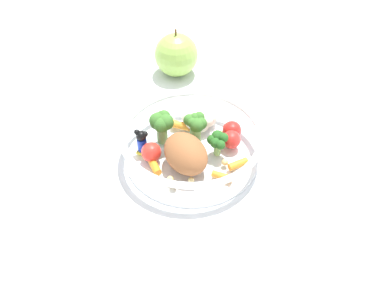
# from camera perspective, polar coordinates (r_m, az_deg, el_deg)

# --- Properties ---
(ground_plane) EXTENTS (2.40, 2.40, 0.00)m
(ground_plane) POSITION_cam_1_polar(r_m,az_deg,el_deg) (0.70, 0.32, -2.44)
(ground_plane) COLOR white
(food_container) EXTENTS (0.21, 0.21, 0.07)m
(food_container) POSITION_cam_1_polar(r_m,az_deg,el_deg) (0.69, -0.15, 0.37)
(food_container) COLOR white
(food_container) RESTS_ON ground_plane
(loose_apple) EXTENTS (0.08, 0.08, 0.09)m
(loose_apple) POSITION_cam_1_polar(r_m,az_deg,el_deg) (0.86, -1.92, 10.78)
(loose_apple) COLOR #8CB74C
(loose_apple) RESTS_ON ground_plane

